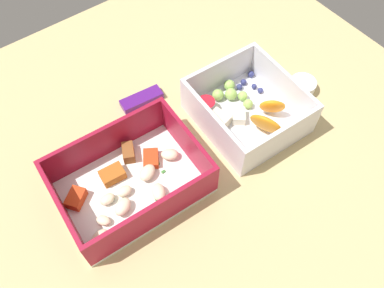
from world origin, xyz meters
TOP-DOWN VIEW (x-y plane):
  - table_surface at (0.00, 0.00)cm, footprint 80.00×80.00cm
  - pasta_container at (-12.10, 1.68)cm, footprint 20.61×15.52cm
  - fruit_bowl at (9.16, 1.26)cm, footprint 15.24×16.63cm
  - candy_bar at (-2.17, 14.07)cm, footprint 7.22×3.15cm
  - paper_cup_liner at (20.63, -0.48)cm, footprint 4.31×4.31cm

SIDE VIEW (x-z plane):
  - table_surface at x=0.00cm, z-range 0.00..2.00cm
  - candy_bar at x=-2.17cm, z-range 2.00..3.20cm
  - paper_cup_liner at x=20.63cm, z-range 2.00..4.11cm
  - pasta_container at x=-12.10cm, z-range 0.79..7.32cm
  - fruit_bowl at x=9.16cm, z-range 1.00..7.49cm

